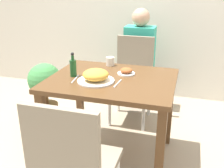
{
  "coord_description": "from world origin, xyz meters",
  "views": [
    {
      "loc": [
        0.56,
        -1.86,
        1.42
      ],
      "look_at": [
        0.0,
        0.0,
        0.68
      ],
      "focal_mm": 42.0,
      "sensor_mm": 36.0,
      "label": 1
    }
  ],
  "objects": [
    {
      "name": "sauce_bottle",
      "position": [
        -0.31,
        -0.05,
        0.8
      ],
      "size": [
        0.05,
        0.05,
        0.2
      ],
      "color": "#194C23",
      "rests_on": "dining_table"
    },
    {
      "name": "chair_far",
      "position": [
        0.01,
        0.75,
        0.51
      ],
      "size": [
        0.42,
        0.42,
        0.9
      ],
      "color": "gray",
      "rests_on": "ground_plane"
    },
    {
      "name": "drink_cup",
      "position": [
        -0.11,
        0.32,
        0.76
      ],
      "size": [
        0.07,
        0.07,
        0.08
      ],
      "color": "silver",
      "rests_on": "dining_table"
    },
    {
      "name": "person_figure",
      "position": [
        0.01,
        1.09,
        0.58
      ],
      "size": [
        0.34,
        0.22,
        1.17
      ],
      "color": "#2D3347",
      "rests_on": "ground_plane"
    },
    {
      "name": "side_plate",
      "position": [
        0.08,
        0.12,
        0.75
      ],
      "size": [
        0.14,
        0.14,
        0.05
      ],
      "color": "white",
      "rests_on": "dining_table"
    },
    {
      "name": "fork_utensil",
      "position": [
        -0.27,
        -0.11,
        0.73
      ],
      "size": [
        0.03,
        0.19,
        0.0
      ],
      "rotation": [
        0.0,
        0.0,
        1.69
      ],
      "color": "silver",
      "rests_on": "dining_table"
    },
    {
      "name": "ground_plane",
      "position": [
        0.0,
        0.0,
        0.0
      ],
      "size": [
        16.0,
        16.0,
        0.0
      ],
      "primitive_type": "plane",
      "color": "tan"
    },
    {
      "name": "potted_plant_left",
      "position": [
        -0.8,
        0.31,
        0.42
      ],
      "size": [
        0.33,
        0.33,
        0.69
      ],
      "color": "brown",
      "rests_on": "ground_plane"
    },
    {
      "name": "food_plate",
      "position": [
        -0.1,
        -0.11,
        0.77
      ],
      "size": [
        0.28,
        0.28,
        0.1
      ],
      "color": "white",
      "rests_on": "dining_table"
    },
    {
      "name": "chair_near",
      "position": [
        0.02,
        -0.8,
        0.51
      ],
      "size": [
        0.42,
        0.42,
        0.9
      ],
      "rotation": [
        0.0,
        0.0,
        3.14
      ],
      "color": "gray",
      "rests_on": "ground_plane"
    },
    {
      "name": "dining_table",
      "position": [
        0.0,
        0.0,
        0.61
      ],
      "size": [
        0.98,
        0.79,
        0.73
      ],
      "color": "brown",
      "rests_on": "ground_plane"
    },
    {
      "name": "spoon_utensil",
      "position": [
        0.08,
        -0.11,
        0.73
      ],
      "size": [
        0.02,
        0.17,
        0.0
      ],
      "rotation": [
        0.0,
        0.0,
        1.52
      ],
      "color": "silver",
      "rests_on": "dining_table"
    }
  ]
}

